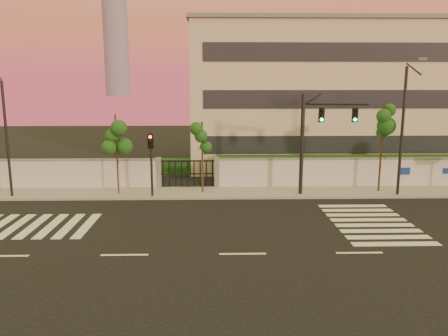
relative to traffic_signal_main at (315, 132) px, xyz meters
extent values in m
plane|color=black|center=(-5.21, -9.81, -4.13)|extent=(120.00, 120.00, 0.00)
cube|color=gray|center=(-5.21, 0.69, -4.06)|extent=(60.00, 3.00, 0.15)
cube|color=silver|center=(9.29, 2.19, -3.13)|extent=(31.00, 0.30, 2.00)
cube|color=slate|center=(9.29, 2.19, -2.07)|extent=(31.00, 0.36, 0.12)
cube|color=slate|center=(-10.21, 2.19, -3.03)|extent=(0.35, 0.35, 2.20)
cube|color=slate|center=(-6.21, 2.19, -3.03)|extent=(0.35, 0.35, 2.20)
cube|color=#163911|center=(3.79, 4.69, -3.23)|extent=(20.00, 2.00, 1.80)
cube|color=#163911|center=(-21.21, 4.69, -3.43)|extent=(12.00, 1.80, 1.40)
cube|color=#163911|center=(-8.21, 7.19, -3.53)|extent=(6.00, 1.50, 1.20)
cube|color=beige|center=(3.79, 12.19, 1.87)|extent=(24.00, 12.00, 12.00)
cube|color=#262D38|center=(3.79, 6.17, -1.63)|extent=(22.00, 0.08, 1.40)
cube|color=#262D38|center=(3.79, 6.17, 1.87)|extent=(22.00, 0.08, 1.40)
cube|color=#262D38|center=(3.79, 6.17, 5.37)|extent=(22.00, 0.08, 1.40)
cube|color=slate|center=(3.79, 12.19, 7.97)|extent=(24.40, 12.40, 0.30)
cylinder|color=slate|center=(-70.21, 270.19, 50.87)|extent=(16.00, 16.00, 110.00)
cube|color=silver|center=(-16.51, -5.81, -4.12)|extent=(0.50, 4.00, 0.02)
cube|color=silver|center=(-15.61, -5.81, -4.12)|extent=(0.50, 4.00, 0.02)
cube|color=silver|center=(-14.71, -5.81, -4.12)|extent=(0.50, 4.00, 0.02)
cube|color=silver|center=(-13.81, -5.81, -4.12)|extent=(0.50, 4.00, 0.02)
cube|color=silver|center=(-12.91, -5.81, -4.12)|extent=(0.50, 4.00, 0.02)
cube|color=silver|center=(1.79, -8.81, -4.12)|extent=(4.00, 0.50, 0.02)
cube|color=silver|center=(1.79, -7.91, -4.12)|extent=(4.00, 0.50, 0.02)
cube|color=silver|center=(1.79, -7.01, -4.12)|extent=(4.00, 0.50, 0.02)
cube|color=silver|center=(1.79, -6.11, -4.12)|extent=(4.00, 0.50, 0.02)
cube|color=silver|center=(1.79, -5.21, -4.12)|extent=(4.00, 0.50, 0.02)
cube|color=silver|center=(1.79, -4.31, -4.12)|extent=(4.00, 0.50, 0.02)
cube|color=silver|center=(1.79, -3.41, -4.12)|extent=(4.00, 0.50, 0.02)
cube|color=silver|center=(1.79, -2.51, -4.12)|extent=(4.00, 0.50, 0.02)
cube|color=silver|center=(-15.21, -9.81, -4.13)|extent=(2.00, 0.15, 0.01)
cube|color=silver|center=(-10.21, -9.81, -4.13)|extent=(2.00, 0.15, 0.01)
cube|color=silver|center=(-5.21, -9.81, -4.13)|extent=(2.00, 0.15, 0.01)
cube|color=silver|center=(-0.21, -9.81, -4.13)|extent=(2.00, 0.15, 0.01)
cylinder|color=#382314|center=(-12.62, 0.40, -1.50)|extent=(0.11, 0.11, 5.26)
sphere|color=#194012|center=(-12.62, 0.40, 0.08)|extent=(1.02, 1.02, 1.02)
sphere|color=#194012|center=(-12.29, 0.58, -0.71)|extent=(0.78, 0.78, 0.78)
sphere|color=#194012|center=(-12.89, 0.26, -0.45)|extent=(0.74, 0.74, 0.74)
cylinder|color=#382314|center=(-7.17, 0.65, -1.76)|extent=(0.12, 0.12, 4.76)
sphere|color=#194012|center=(-7.17, 0.65, -0.33)|extent=(1.13, 1.13, 1.13)
sphere|color=#194012|center=(-6.81, 0.85, -1.04)|extent=(0.86, 0.86, 0.86)
sphere|color=#194012|center=(-7.47, 0.49, -0.81)|extent=(0.82, 0.82, 0.82)
cylinder|color=#382314|center=(4.52, 0.66, -1.26)|extent=(0.13, 0.13, 5.76)
sphere|color=#194012|center=(4.52, 0.66, 0.47)|extent=(1.15, 1.15, 1.15)
sphere|color=#194012|center=(4.89, 0.87, -0.39)|extent=(0.88, 0.88, 0.88)
sphere|color=#194012|center=(4.21, 0.50, -0.11)|extent=(0.84, 0.84, 0.84)
cylinder|color=black|center=(-0.83, 0.01, -0.86)|extent=(0.25, 0.25, 6.54)
cylinder|color=black|center=(1.18, 0.01, 1.77)|extent=(3.96, 0.95, 0.17)
cube|color=black|center=(0.34, -0.04, 1.09)|extent=(0.37, 0.19, 0.95)
sphere|color=#0CF259|center=(0.34, -0.15, 0.79)|extent=(0.21, 0.21, 0.21)
cube|color=black|center=(2.45, -0.04, 1.09)|extent=(0.37, 0.19, 0.95)
sphere|color=#0CF259|center=(2.45, -0.15, 0.79)|extent=(0.21, 0.21, 0.21)
cylinder|color=black|center=(-10.33, -0.32, -2.03)|extent=(0.15, 0.15, 4.20)
cube|color=black|center=(-10.33, -0.37, -0.49)|extent=(0.33, 0.17, 0.84)
sphere|color=red|center=(-10.33, -0.48, -0.23)|extent=(0.19, 0.19, 0.19)
cylinder|color=black|center=(-19.25, -0.12, -0.47)|extent=(0.17, 0.17, 7.34)
cylinder|color=black|center=(5.39, -0.32, -0.03)|extent=(0.18, 0.18, 8.21)
cylinder|color=black|center=(5.39, -1.24, 3.87)|extent=(0.10, 1.96, 0.80)
cube|color=#3F3F44|center=(5.39, -2.17, 4.38)|extent=(0.51, 0.26, 0.15)
camera|label=1|loc=(-6.42, -27.31, 2.92)|focal=35.00mm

